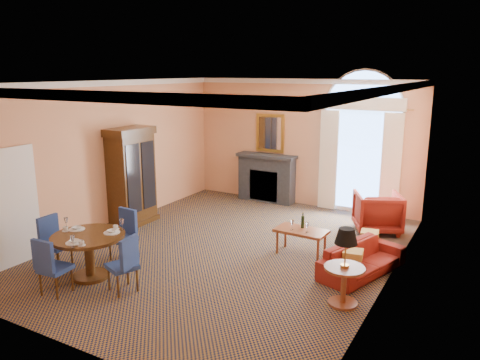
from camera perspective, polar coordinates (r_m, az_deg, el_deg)
The scene contains 12 objects.
ground at distance 9.17m, azimuth -1.54°, elevation -8.56°, with size 7.50×7.50×0.00m, color #131C3D.
room_envelope at distance 9.15m, azimuth 0.38°, elevation 7.62°, with size 6.04×7.52×3.45m.
armoire at distance 10.73m, azimuth -13.08°, elevation 0.23°, with size 0.63×1.11×2.18m.
dining_table at distance 8.23m, azimuth -17.95°, elevation -7.70°, with size 1.21×1.21×0.96m.
dining_chair_north at distance 8.89m, azimuth -13.82°, elevation -6.04°, with size 0.47×0.47×0.93m.
dining_chair_south at distance 7.81m, azimuth -22.20°, elevation -9.41°, with size 0.45×0.45×0.93m.
dining_chair_east at distance 7.56m, azimuth -13.77°, elevation -9.54°, with size 0.54×0.54×0.93m.
dining_chair_west at distance 8.89m, azimuth -21.86°, elevation -6.64°, with size 0.45×0.45×0.93m.
sofa at distance 8.38m, azimuth 14.69°, elevation -9.31°, with size 1.74×0.68×0.51m, color maroon.
armchair at distance 10.50m, azimuth 16.41°, elevation -3.78°, with size 0.92×0.95×0.86m, color maroon.
coffee_table at distance 8.92m, azimuth 7.48°, elevation -6.26°, with size 0.98×0.58×0.79m.
side_table at distance 7.08m, azimuth 12.69°, elevation -9.28°, with size 0.60×0.60×1.17m.
Camera 1 is at (4.38, -7.30, 3.41)m, focal length 35.00 mm.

